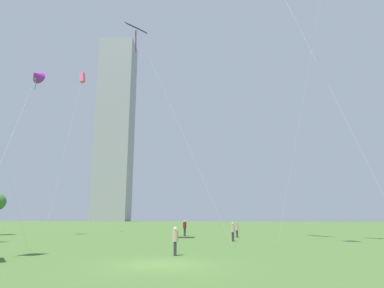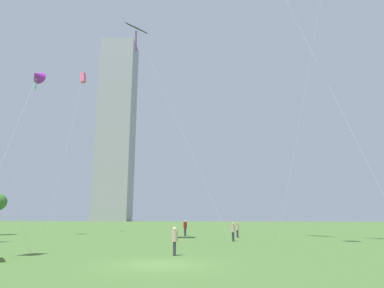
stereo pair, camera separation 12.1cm
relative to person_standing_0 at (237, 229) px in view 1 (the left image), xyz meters
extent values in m
plane|color=#476B30|center=(-2.95, -20.82, -0.89)|extent=(280.00, 280.00, 0.00)
cylinder|color=#2D2D33|center=(0.03, -0.07, -0.51)|extent=(0.14, 0.14, 0.74)
cylinder|color=#2D2D33|center=(-0.03, 0.07, -0.51)|extent=(0.14, 0.14, 0.74)
cylinder|color=tan|center=(0.00, 0.00, 0.15)|extent=(0.34, 0.34, 0.59)
sphere|color=#997051|center=(0.00, 0.00, 0.55)|extent=(0.20, 0.20, 0.20)
cylinder|color=#2D2D33|center=(-6.03, 1.91, -0.46)|extent=(0.16, 0.16, 0.86)
cylinder|color=#2D2D33|center=(-5.92, 1.77, -0.46)|extent=(0.16, 0.16, 0.86)
cylinder|color=maroon|center=(-5.98, 1.84, 0.31)|extent=(0.39, 0.39, 0.68)
sphere|color=tan|center=(-5.98, 1.84, 0.77)|extent=(0.23, 0.23, 0.23)
cylinder|color=#2D2D33|center=(-2.99, -17.41, -0.50)|extent=(0.14, 0.14, 0.77)
cylinder|color=#2D2D33|center=(-3.05, -17.26, -0.50)|extent=(0.14, 0.14, 0.77)
cylinder|color=tan|center=(-3.02, -17.33, 0.19)|extent=(0.35, 0.35, 0.61)
sphere|color=beige|center=(-3.02, -17.33, 0.59)|extent=(0.21, 0.21, 0.21)
cylinder|color=#2D2D33|center=(-0.17, -5.73, -0.49)|extent=(0.15, 0.15, 0.80)
cylinder|color=#2D2D33|center=(-0.25, -5.58, -0.49)|extent=(0.15, 0.15, 0.80)
cylinder|color=tan|center=(-0.21, -5.66, 0.23)|extent=(0.37, 0.37, 0.63)
sphere|color=tan|center=(-0.21, -5.66, 0.65)|extent=(0.22, 0.22, 0.22)
cylinder|color=silver|center=(-13.72, -18.87, 5.50)|extent=(0.22, 7.82, 12.78)
cylinder|color=silver|center=(-4.66, -8.51, 9.32)|extent=(8.87, 0.52, 20.43)
pyramid|color=black|center=(-9.07, -8.27, 19.57)|extent=(3.06, 3.04, 1.58)
cylinder|color=purple|center=(-9.09, -8.25, 18.14)|extent=(0.16, 0.18, 2.19)
cylinder|color=silver|center=(7.93, -9.00, 12.80)|extent=(7.27, 6.31, 27.38)
cylinder|color=silver|center=(6.60, -7.54, 12.44)|extent=(5.90, 3.26, 26.67)
cylinder|color=silver|center=(9.63, -9.23, 11.19)|extent=(7.05, 6.12, 24.15)
cylinder|color=silver|center=(-22.01, -7.79, 8.44)|extent=(2.28, 9.27, 18.65)
cone|color=purple|center=(-23.14, -3.16, 17.76)|extent=(1.60, 1.39, 1.76)
cylinder|color=green|center=(-23.14, -3.16, 16.71)|extent=(0.15, 0.10, 1.51)
cylinder|color=silver|center=(-21.51, 1.75, 9.89)|extent=(0.18, 5.48, 21.55)
cube|color=#E5598C|center=(-21.43, 4.48, 20.66)|extent=(0.82, 0.74, 1.58)
cube|color=#939399|center=(-61.91, 114.10, 44.32)|extent=(18.41, 16.21, 90.41)
camera|label=1|loc=(1.06, -36.58, 1.28)|focal=31.04mm
camera|label=2|loc=(1.18, -36.57, 1.28)|focal=31.04mm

